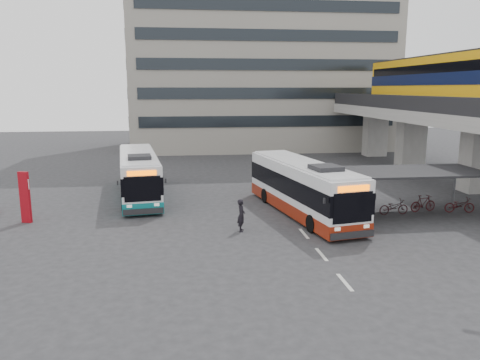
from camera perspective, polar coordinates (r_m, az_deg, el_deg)
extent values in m
plane|color=#28282B|center=(23.16, 1.77, -6.78)|extent=(120.00, 120.00, 0.00)
cube|color=gray|center=(36.40, 27.19, 2.28)|extent=(2.20, 1.60, 4.60)
cube|color=gray|center=(44.95, 20.10, 4.29)|extent=(2.20, 1.60, 4.60)
cube|color=gray|center=(52.16, 16.14, 5.38)|extent=(2.20, 1.60, 4.60)
cube|color=gray|center=(39.50, 24.31, 7.14)|extent=(8.00, 32.00, 0.90)
cube|color=black|center=(37.66, 19.48, 8.87)|extent=(0.35, 32.00, 1.10)
cube|color=#ECA50D|center=(41.22, 23.11, 10.92)|extent=(2.90, 20.00, 3.90)
cube|color=#091133|center=(41.22, 23.13, 11.20)|extent=(2.98, 20.02, 0.90)
cube|color=black|center=(41.24, 23.22, 12.30)|extent=(2.96, 19.20, 0.70)
cube|color=black|center=(41.28, 23.32, 13.62)|extent=(2.70, 19.60, 0.25)
cylinder|color=#595B60|center=(28.13, 7.77, -1.13)|extent=(0.12, 0.12, 2.40)
cylinder|color=#595B60|center=(31.93, 24.68, -0.59)|extent=(0.12, 0.12, 2.40)
cylinder|color=#595B60|center=(24.76, 9.86, -2.88)|extent=(0.12, 0.12, 2.40)
cube|color=black|center=(27.86, 18.38, 0.97)|extent=(10.00, 4.00, 0.12)
imported|color=black|center=(26.84, 10.35, -3.45)|extent=(1.71, 0.60, 0.90)
imported|color=black|center=(27.48, 14.34, -3.17)|extent=(1.66, 0.47, 1.00)
imported|color=black|center=(28.27, 18.13, -3.09)|extent=(1.71, 0.60, 0.90)
imported|color=black|center=(29.16, 21.70, -2.80)|extent=(1.66, 0.47, 1.00)
imported|color=#350C0F|center=(30.17, 25.04, -2.71)|extent=(1.71, 0.60, 0.90)
cube|color=gray|center=(58.78, 2.35, 16.36)|extent=(30.00, 15.00, 25.00)
cube|color=beige|center=(18.28, 12.66, -12.07)|extent=(0.15, 1.60, 0.01)
cube|color=beige|center=(20.92, 9.90, -8.93)|extent=(0.15, 1.60, 0.01)
cube|color=beige|center=(23.65, 7.80, -6.49)|extent=(0.15, 1.60, 0.01)
cube|color=white|center=(27.00, 7.62, -0.64)|extent=(4.30, 11.15, 2.50)
cube|color=maroon|center=(27.26, 7.56, -3.03)|extent=(4.34, 11.20, 0.68)
cube|color=black|center=(26.98, 7.63, -0.41)|extent=(4.36, 11.18, 1.05)
cube|color=#EE5A00|center=(22.11, 13.69, -1.01)|extent=(1.61, 0.38, 0.27)
cube|color=black|center=(24.34, 10.43, 1.46)|extent=(1.64, 1.69, 0.25)
cylinder|color=black|center=(23.78, 8.76, -5.28)|extent=(0.44, 0.94, 0.91)
cylinder|color=black|center=(30.41, 6.96, -1.62)|extent=(0.44, 0.94, 0.91)
cube|color=white|center=(31.67, -12.26, 0.87)|extent=(3.61, 10.88, 2.45)
cube|color=#0C6A6C|center=(31.89, -12.18, -1.13)|extent=(3.66, 10.93, 0.67)
cube|color=black|center=(31.65, -12.27, 1.07)|extent=(3.68, 10.91, 1.02)
cube|color=#EE5A00|center=(26.26, -11.89, 0.83)|extent=(1.59, 0.28, 0.27)
cube|color=black|center=(28.81, -12.17, 2.74)|extent=(1.53, 1.59, 0.25)
cylinder|color=black|center=(28.55, -14.01, -2.74)|extent=(0.38, 0.92, 0.89)
cylinder|color=black|center=(34.87, -10.64, -0.11)|extent=(0.38, 0.92, 0.89)
imported|color=black|center=(23.62, 0.16, -4.32)|extent=(0.49, 0.66, 1.66)
cube|color=maroon|center=(27.51, -24.74, -1.93)|extent=(0.58, 0.36, 2.79)
cube|color=white|center=(27.37, -24.86, -0.45)|extent=(0.58, 0.25, 0.56)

